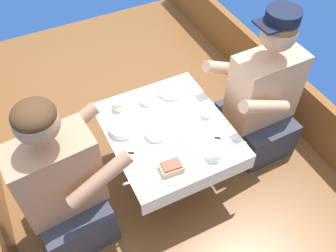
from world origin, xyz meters
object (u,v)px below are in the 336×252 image
(coffee_cup_center, at_px, (214,154))
(person_port, at_px, (63,187))
(person_starboard, at_px, (261,99))
(coffee_cup_starboard, at_px, (147,99))
(tin_can, at_px, (118,106))
(coffee_cup_port, at_px, (207,112))
(sandwich, at_px, (171,167))

(coffee_cup_center, bearing_deg, person_port, 164.31)
(person_starboard, height_order, coffee_cup_center, person_starboard)
(person_starboard, xyz_separation_m, coffee_cup_starboard, (-0.64, 0.25, 0.06))
(person_starboard, distance_m, tin_can, 0.86)
(person_port, bearing_deg, coffee_cup_center, -21.05)
(person_starboard, height_order, coffee_cup_starboard, person_starboard)
(person_port, relative_size, coffee_cup_port, 10.83)
(coffee_cup_port, distance_m, coffee_cup_center, 0.30)
(tin_can, bearing_deg, coffee_cup_center, -60.06)
(coffee_cup_center, relative_size, tin_can, 1.61)
(person_port, height_order, sandwich, person_port)
(person_starboard, bearing_deg, tin_can, -19.68)
(person_port, bearing_deg, coffee_cup_port, -1.23)
(person_port, distance_m, tin_can, 0.55)
(person_port, bearing_deg, person_starboard, -2.57)
(person_starboard, distance_m, coffee_cup_center, 0.57)
(coffee_cup_center, distance_m, tin_can, 0.63)
(sandwich, bearing_deg, tin_can, 98.52)
(person_starboard, relative_size, sandwich, 8.26)
(sandwich, height_order, coffee_cup_center, sandwich)
(coffee_cup_port, bearing_deg, coffee_cup_starboard, 136.10)
(tin_can, bearing_deg, coffee_cup_port, -32.17)
(person_starboard, bearing_deg, coffee_cup_center, 27.23)
(coffee_cup_starboard, bearing_deg, sandwich, -100.56)
(person_starboard, height_order, coffee_cup_port, person_starboard)
(person_starboard, relative_size, coffee_cup_port, 11.27)
(person_starboard, xyz_separation_m, coffee_cup_port, (-0.38, 0.00, 0.07))
(sandwich, xyz_separation_m, coffee_cup_port, (0.35, 0.25, -0.00))
(tin_can, bearing_deg, person_port, -142.44)
(sandwich, bearing_deg, person_port, 159.76)
(coffee_cup_starboard, relative_size, coffee_cup_center, 0.98)
(coffee_cup_port, relative_size, coffee_cup_starboard, 0.84)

